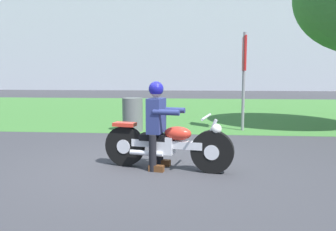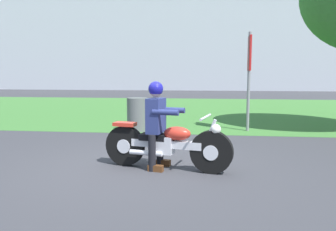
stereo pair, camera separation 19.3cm
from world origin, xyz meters
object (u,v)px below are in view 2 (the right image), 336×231
(trash_can, at_px, (137,115))
(sign_banner, at_px, (249,66))
(rider_lead, at_px, (157,118))
(motorcycle_lead, at_px, (167,145))

(trash_can, distance_m, sign_banner, 3.21)
(rider_lead, bearing_deg, sign_banner, 76.64)
(motorcycle_lead, relative_size, sign_banner, 0.81)
(rider_lead, relative_size, trash_can, 1.60)
(rider_lead, xyz_separation_m, sign_banner, (1.85, 3.92, 0.90))
(trash_can, bearing_deg, motorcycle_lead, -70.82)
(motorcycle_lead, height_order, rider_lead, rider_lead)
(trash_can, relative_size, sign_banner, 0.34)
(rider_lead, relative_size, sign_banner, 0.54)
(motorcycle_lead, relative_size, trash_can, 2.39)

